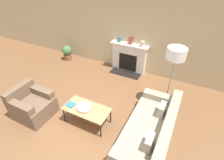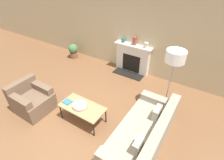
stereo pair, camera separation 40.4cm
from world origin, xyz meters
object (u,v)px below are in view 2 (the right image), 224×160
fireplace (132,59)px  mantel_vase_center_right (146,45)px  book (67,102)px  mantel_vase_center_left (135,41)px  potted_plant (73,50)px  coffee_table (82,108)px  mantel_vase_left (123,40)px  couch (143,134)px  armchair_near (32,100)px  floor_lamp (175,60)px  bowl (80,105)px

fireplace → mantel_vase_center_right: 0.75m
book → mantel_vase_center_left: bearing=85.7°
mantel_vase_center_left → potted_plant: bearing=-172.3°
coffee_table → mantel_vase_left: size_ratio=7.25×
couch → armchair_near: 2.99m
book → mantel_vase_center_right: size_ratio=1.23×
couch → armchair_near: size_ratio=2.42×
armchair_near → floor_lamp: floor_lamp is taller
couch → bowl: (-1.58, -0.20, 0.20)m
couch → armchair_near: (-2.93, -0.58, 0.02)m
book → mantel_vase_left: bearing=94.2°
couch → bowl: 1.60m
coffee_table → mantel_vase_center_left: size_ratio=4.08×
coffee_table → floor_lamp: floor_lamp is taller
mantel_vase_center_right → couch: bearing=-66.1°
mantel_vase_left → coffee_table: bearing=-80.6°
couch → potted_plant: couch is taller
bowl → floor_lamp: (1.62, 1.54, 0.98)m
mantel_vase_center_right → potted_plant: mantel_vase_center_right is taller
floor_lamp → mantel_vase_center_right: size_ratio=9.90×
fireplace → armchair_near: (-1.34, -3.17, -0.18)m
bowl → mantel_vase_left: (-0.41, 2.80, 0.60)m
armchair_near → couch: bearing=-78.8°
couch → book: (-1.94, -0.25, 0.18)m
potted_plant → fireplace: bearing=7.5°
book → armchair_near: bearing=-157.8°
couch → mantel_vase_center_left: size_ratio=7.90×
fireplace → couch: size_ratio=0.61×
bowl → floor_lamp: size_ratio=0.20×
potted_plant → coffee_table: bearing=-43.6°
mantel_vase_center_left → mantel_vase_center_right: mantel_vase_center_left is taller
coffee_table → floor_lamp: bearing=43.8°
couch → mantel_vase_center_left: mantel_vase_center_left is taller
couch → potted_plant: (-4.09, 2.26, 0.03)m
armchair_near → mantel_vase_center_right: bearing=-29.2°
couch → potted_plant: bearing=-118.9°
mantel_vase_center_left → fireplace: bearing=-147.1°
fireplace → mantel_vase_left: mantel_vase_left is taller
couch → mantel_vase_center_right: mantel_vase_center_right is taller
mantel_vase_center_left → mantel_vase_center_right: bearing=0.0°
armchair_near → bowl: bearing=-74.2°
fireplace → coffee_table: 2.76m
potted_plant → mantel_vase_center_left: bearing=7.7°
mantel_vase_left → mantel_vase_center_left: bearing=0.0°
mantel_vase_left → mantel_vase_center_right: mantel_vase_center_right is taller
coffee_table → book: book is taller
armchair_near → mantel_vase_center_left: size_ratio=3.26×
coffee_table → couch: bearing=6.6°
book → potted_plant: 3.30m
couch → floor_lamp: bearing=178.0°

